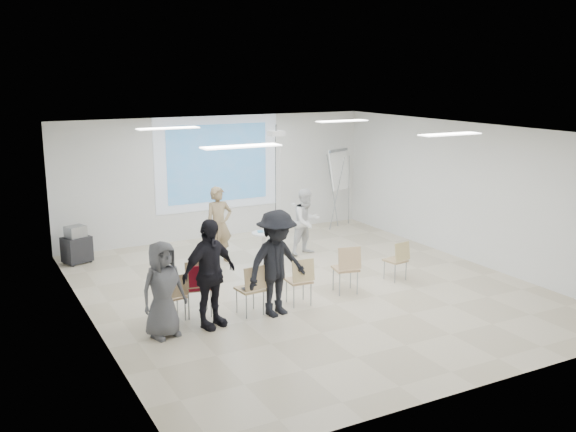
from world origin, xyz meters
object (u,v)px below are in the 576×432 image
player_right (306,218)px  chair_left_inner (252,286)px  flipchart_easel (339,170)px  chair_far_left (174,293)px  chair_center (300,278)px  audience_mid (277,256)px  pedestal_table (264,245)px  player_left (219,220)px  audience_outer (163,284)px  chair_left_mid (198,283)px  laptop (249,287)px  av_cart (77,246)px  audience_left (209,266)px  chair_right_inner (347,265)px  chair_right_far (398,258)px

player_right → chair_left_inner: (-2.66, -2.84, -0.31)m
flipchart_easel → chair_far_left: bearing=-166.7°
chair_center → audience_mid: size_ratio=0.42×
player_right → chair_center: size_ratio=1.90×
pedestal_table → chair_far_left: size_ratio=0.83×
player_left → audience_outer: bearing=-126.0°
player_right → audience_outer: size_ratio=0.97×
flipchart_easel → chair_left_inner: bearing=-157.7°
chair_left_mid → audience_mid: audience_mid is taller
pedestal_table → chair_far_left: chair_far_left is taller
pedestal_table → laptop: 3.13m
chair_center → audience_mid: 0.79m
chair_left_inner → av_cart: size_ratio=1.08×
chair_far_left → chair_center: 2.22m
player_right → audience_left: (-3.47, -2.97, 0.20)m
chair_right_inner → chair_left_mid: bearing=-172.2°
chair_right_inner → laptop: size_ratio=2.85×
chair_right_inner → audience_outer: bearing=-162.8°
pedestal_table → chair_right_inner: 2.68m
pedestal_table → chair_right_far: bearing=-55.0°
chair_right_far → av_cart: av_cart is taller
player_left → chair_left_mid: (-1.51, -2.82, -0.35)m
chair_right_far → chair_center: bearing=179.3°
player_right → laptop: bearing=-145.9°
audience_outer → flipchart_easel: size_ratio=0.83×
player_left → audience_left: 3.65m
laptop → audience_mid: 0.73m
audience_outer → laptop: bearing=-5.7°
player_left → av_cart: size_ratio=2.30×
audience_left → av_cart: size_ratio=2.51×
audience_outer → av_cart: size_ratio=2.10×
audience_mid → laptop: bearing=132.5°
chair_left_inner → audience_mid: bearing=-30.1°
chair_far_left → player_left: bearing=48.8°
chair_right_far → av_cart: 6.83m
laptop → flipchart_easel: size_ratio=0.16×
player_left → chair_left_mid: 3.22m
audience_left → audience_mid: audience_mid is taller
player_left → chair_center: player_left is taller
chair_right_inner → audience_mid: 1.73m
player_right → av_cart: bearing=148.3°
chair_left_mid → av_cart: bearing=116.4°
player_right → audience_mid: size_ratio=0.81×
chair_right_far → audience_left: bearing=178.3°
pedestal_table → chair_center: chair_center is taller
pedestal_table → audience_mid: size_ratio=0.33×
player_right → chair_far_left: player_right is taller
av_cart → chair_right_far: bearing=-59.2°
chair_left_inner → audience_outer: 1.63m
chair_right_far → chair_right_inner: bearing=179.3°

